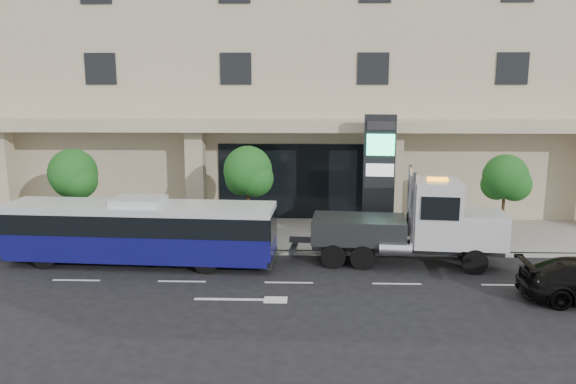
% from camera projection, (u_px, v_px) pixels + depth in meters
% --- Properties ---
extents(ground, '(120.00, 120.00, 0.00)m').
position_uv_depth(ground, '(290.00, 269.00, 22.32)').
color(ground, black).
rests_on(ground, ground).
extents(sidewalk, '(120.00, 6.00, 0.15)m').
position_uv_depth(sidewalk, '(293.00, 234.00, 27.21)').
color(sidewalk, gray).
rests_on(sidewalk, ground).
extents(curb, '(120.00, 0.30, 0.15)m').
position_uv_depth(curb, '(291.00, 253.00, 24.27)').
color(curb, gray).
rests_on(curb, ground).
extents(convention_center, '(60.00, 17.60, 20.00)m').
position_uv_depth(convention_center, '(297.00, 39.00, 35.52)').
color(convention_center, '#BEAB8E').
rests_on(convention_center, ground).
extents(tree_left, '(2.27, 2.20, 4.22)m').
position_uv_depth(tree_left, '(74.00, 176.00, 25.55)').
color(tree_left, '#422B19').
rests_on(tree_left, sidewalk).
extents(tree_mid, '(2.28, 2.20, 4.38)m').
position_uv_depth(tree_mid, '(248.00, 174.00, 25.27)').
color(tree_mid, '#422B19').
rests_on(tree_mid, sidewalk).
extents(tree_right, '(2.10, 2.00, 4.04)m').
position_uv_depth(tree_right, '(506.00, 180.00, 24.96)').
color(tree_right, '#422B19').
rests_on(tree_right, sidewalk).
extents(city_bus, '(11.07, 2.93, 2.77)m').
position_uv_depth(city_bus, '(140.00, 230.00, 22.78)').
color(city_bus, black).
rests_on(city_bus, ground).
extents(tow_truck, '(8.72, 2.84, 3.95)m').
position_uv_depth(tow_truck, '(416.00, 225.00, 22.70)').
color(tow_truck, '#2D3033').
rests_on(tow_truck, ground).
extents(signage_pylon, '(1.48, 0.69, 5.75)m').
position_uv_depth(signage_pylon, '(379.00, 176.00, 25.73)').
color(signage_pylon, black).
rests_on(signage_pylon, sidewalk).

